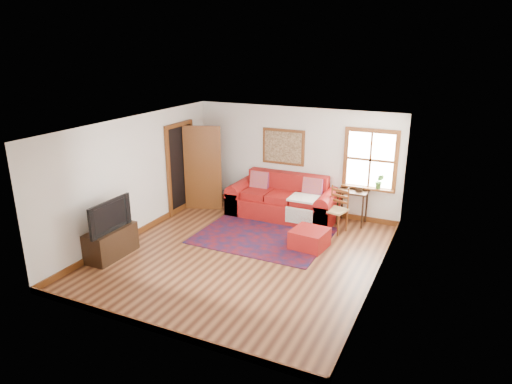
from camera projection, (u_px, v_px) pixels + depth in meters
The scene contains 13 objects.
ground at pixel (244, 255), 8.78m from camera, with size 5.50×5.50×0.00m, color #472213.
room_envelope at pixel (243, 172), 8.28m from camera, with size 5.04×5.54×2.52m.
window at pixel (371, 166), 9.98m from camera, with size 1.18×0.20×1.38m.
doorway at pixel (194, 167), 10.87m from camera, with size 0.89×1.08×2.14m.
framed_artwork at pixel (283, 147), 10.75m from camera, with size 1.05×0.07×0.85m.
persian_rug at pixel (264, 235), 9.65m from camera, with size 2.67×2.13×0.02m, color #5B0D13.
red_leather_sofa at pixel (283, 203), 10.66m from camera, with size 2.51×1.04×0.98m.
red_ottoman at pixel (309, 239), 9.05m from camera, with size 0.66×0.66×0.38m, color maroon.
side_table at pixel (353, 196), 10.12m from camera, with size 0.65×0.49×0.78m.
ladder_back_chair at pixel (336, 208), 9.76m from camera, with size 0.55×0.53×0.97m.
media_cabinet at pixel (111, 242), 8.64m from camera, with size 0.46×1.03×0.57m, color black.
television at pixel (106, 215), 8.38m from camera, with size 1.04×0.14×0.60m, color black.
candle_hurricane at pixel (127, 217), 8.89m from camera, with size 0.12×0.12×0.18m.
Camera 1 is at (3.59, -7.11, 3.88)m, focal length 32.00 mm.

